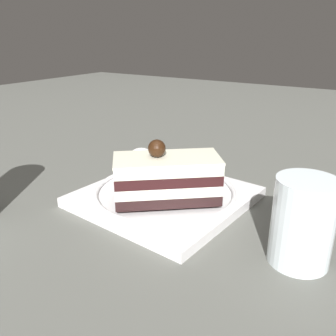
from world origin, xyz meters
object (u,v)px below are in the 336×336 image
Objects in this scene: whipped_cream_dollop at (141,161)px; drink_glass_far at (302,224)px; dessert_plate at (168,196)px; cake_slice at (168,177)px; fork at (194,169)px.

drink_glass_far reaches higher than whipped_cream_dollop.
dessert_plate is 5.25× the size of whipped_cream_dollop.
dessert_plate is 1.59× the size of cake_slice.
fork is at bearing -51.67° from whipped_cream_dollop.
drink_glass_far is (-0.07, -0.24, 0.00)m from whipped_cream_dollop.
cake_slice reaches higher than dessert_plate.
fork is at bearing 2.94° from dessert_plate.
fork reaches higher than dessert_plate.
drink_glass_far is at bearing -102.67° from dessert_plate.
whipped_cream_dollop is at bearing 74.01° from drink_glass_far.
drink_glass_far is (-0.12, -0.18, 0.02)m from fork.
whipped_cream_dollop is (0.05, 0.08, -0.01)m from cake_slice.
fork is 0.22m from drink_glass_far.
fork is at bearing 57.02° from drink_glass_far.
cake_slice is at bearing 83.30° from drink_glass_far.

